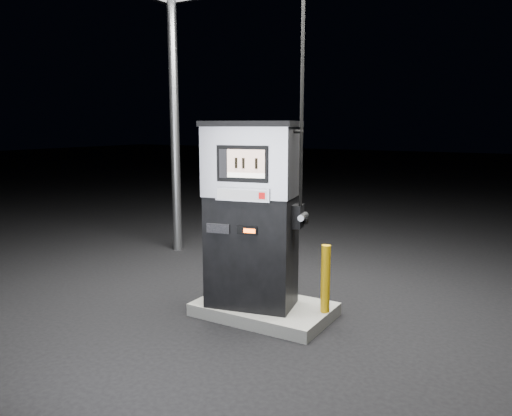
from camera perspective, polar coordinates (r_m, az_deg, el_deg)
The scene contains 5 objects.
ground at distance 6.22m, azimuth 0.95°, elevation -12.14°, with size 80.00×80.00×0.00m, color black.
pump_island at distance 6.19m, azimuth 0.96°, elevation -11.50°, with size 1.60×1.00×0.15m, color #63635F.
fuel_dispenser at distance 5.84m, azimuth -0.49°, elevation -0.57°, with size 1.26×0.86×4.53m.
bollard_left at distance 6.39m, azimuth -4.98°, elevation -6.07°, with size 0.12×0.12×0.87m, color #CB970B.
bollard_right at distance 5.83m, azimuth 7.95°, elevation -8.03°, with size 0.11×0.11×0.79m, color #CB970B.
Camera 1 is at (2.87, -5.02, 2.29)m, focal length 35.00 mm.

